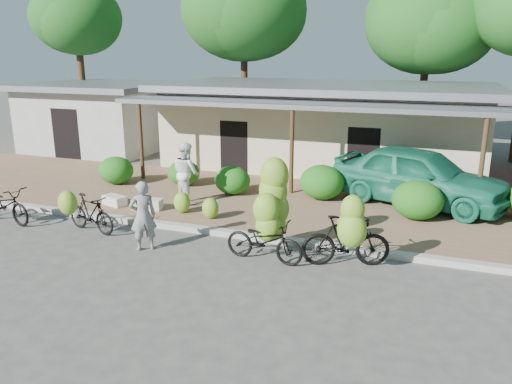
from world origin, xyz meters
TOP-DOWN VIEW (x-y plane):
  - ground at (0.00, 0.00)m, footprint 100.00×100.00m
  - sidewalk at (0.00, 5.00)m, footprint 60.00×6.00m
  - curb at (0.00, 2.00)m, footprint 60.00×0.25m
  - shop_main at (0.00, 10.93)m, footprint 13.00×8.50m
  - shop_grey at (-11.00, 10.99)m, footprint 7.00×6.00m
  - tree_back_left at (-13.69, 13.11)m, footprint 4.74×4.58m
  - tree_far_center at (-5.69, 16.11)m, footprint 6.43×6.41m
  - tree_center_right at (3.31, 16.61)m, footprint 5.92×5.86m
  - hedge_0 at (-6.06, 5.14)m, footprint 1.23×1.10m
  - hedge_1 at (-3.75, 5.77)m, footprint 1.12×1.00m
  - hedge_2 at (-1.75, 5.31)m, footprint 1.17×1.06m
  - hedge_3 at (1.09, 5.74)m, footprint 1.39×1.25m
  - hedge_4 at (3.99, 4.73)m, footprint 1.39×1.25m
  - bike_far_left at (-6.69, 0.82)m, footprint 2.04×1.40m
  - bike_left at (-4.00, 0.98)m, footprint 1.74×1.26m
  - bike_center at (0.92, 1.09)m, footprint 1.89×1.23m
  - bike_right at (2.72, 1.07)m, footprint 2.01×1.44m
  - loose_banana_a at (-2.34, 3.00)m, footprint 0.49×0.41m
  - loose_banana_b at (-1.35, 2.81)m, footprint 0.47×0.40m
  - loose_banana_c at (2.48, 2.55)m, footprint 0.55×0.46m
  - sack_near at (-3.47, 2.96)m, footprint 0.91×0.54m
  - sack_far at (-4.62, 2.97)m, footprint 0.83×0.60m
  - vendor at (-2.00, 0.49)m, footprint 0.73×0.70m
  - bystander at (-2.69, 3.98)m, footprint 1.14×1.09m
  - teal_van at (3.92, 6.20)m, footprint 5.54×3.56m

SIDE VIEW (x-z plane):
  - ground at x=0.00m, z-range 0.00..0.00m
  - sidewalk at x=0.00m, z-range 0.00..0.12m
  - curb at x=0.00m, z-range 0.00..0.15m
  - sack_far at x=-4.62m, z-range 0.12..0.40m
  - sack_near at x=-3.47m, z-range 0.12..0.42m
  - loose_banana_b at x=-1.35m, z-range 0.12..0.71m
  - loose_banana_a at x=-2.34m, z-range 0.12..0.73m
  - loose_banana_c at x=2.48m, z-range 0.12..0.80m
  - hedge_1 at x=-3.75m, z-range 0.12..0.99m
  - bike_left at x=-4.00m, z-range -0.07..1.20m
  - hedge_2 at x=-1.75m, z-range 0.12..1.03m
  - bike_far_left at x=-6.69m, z-range -0.13..1.30m
  - hedge_0 at x=-6.06m, z-range 0.12..1.08m
  - hedge_3 at x=1.09m, z-range 0.12..1.20m
  - hedge_4 at x=3.99m, z-range 0.12..1.20m
  - bike_right at x=2.72m, z-range -0.17..1.63m
  - vendor at x=-2.00m, z-range 0.00..1.69m
  - bike_center at x=0.92m, z-range -0.24..2.06m
  - teal_van at x=3.92m, z-range 0.12..1.88m
  - bystander at x=-2.69m, z-range 0.12..1.98m
  - shop_grey at x=-11.00m, z-range 0.04..3.19m
  - shop_main at x=0.00m, z-range 0.05..3.40m
  - tree_center_right at x=3.31m, z-range 1.87..10.08m
  - tree_back_left at x=-13.69m, z-range 2.29..10.39m
  - tree_far_center at x=-5.69m, z-range 2.14..11.33m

